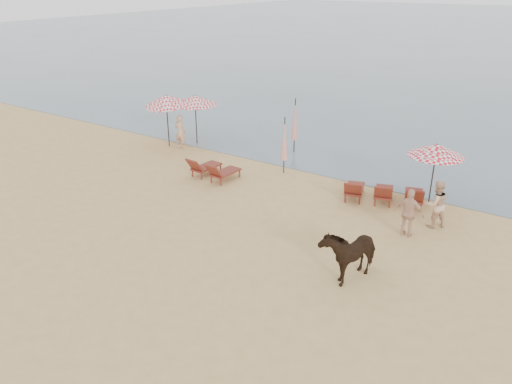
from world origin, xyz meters
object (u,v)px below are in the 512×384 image
Objects in this scene: cow at (349,251)px; umbrella_closed_right at (284,139)px; lounger_cluster_right at (384,192)px; umbrella_open_left_a at (195,100)px; umbrella_open_left_b at (166,100)px; umbrella_open_right at (436,150)px; umbrella_closed_left at (295,120)px; beachgoer_right_b at (409,213)px; lounger_cluster_left at (212,169)px; beachgoer_right_a at (436,204)px; beachgoer_left at (180,132)px.

umbrella_closed_right is at bearing 147.85° from cow.
lounger_cluster_right is 1.28× the size of umbrella_open_left_a.
umbrella_open_left_b is 1.12× the size of umbrella_open_right.
umbrella_closed_left reaches higher than umbrella_closed_right.
umbrella_open_left_b is (-10.96, 0.59, 1.82)m from lounger_cluster_right.
umbrella_closed_right is 1.50× the size of beachgoer_right_b.
umbrella_closed_right is at bearing 49.87° from lounger_cluster_left.
lounger_cluster_right is 1.33× the size of umbrella_open_right.
beachgoer_right_b is at bearing 21.56° from beachgoer_right_a.
umbrella_closed_left is at bearing -36.57° from beachgoer_right_b.
umbrella_open_left_b reaches higher than umbrella_closed_left.
beachgoer_right_b is (11.76, -2.62, -0.02)m from beachgoer_left.
lounger_cluster_right is 2.32m from umbrella_open_right.
lounger_cluster_left is at bearing -133.84° from umbrella_closed_right.
beachgoer_right_a is at bearing 158.75° from beachgoer_left.
umbrella_open_right reaches higher than beachgoer_left.
umbrella_open_left_a is 1.51× the size of beachgoer_right_b.
lounger_cluster_right reaches higher than lounger_cluster_left.
beachgoer_left is at bearing 159.89° from lounger_cluster_right.
umbrella_closed_left is (5.48, 2.54, -0.68)m from umbrella_open_left_b.
umbrella_open_left_b is (-4.35, 2.15, 1.83)m from lounger_cluster_left.
umbrella_closed_left is 1.58× the size of beachgoer_right_a.
umbrella_open_left_a is 1.50× the size of beachgoer_right_a.
umbrella_open_left_a is 1.01× the size of umbrella_closed_right.
umbrella_open_left_b reaches higher than lounger_cluster_left.
lounger_cluster_right is at bearing -7.51° from umbrella_closed_right.
umbrella_closed_right reaches higher than umbrella_open_right.
cow is at bearing -52.22° from umbrella_closed_left.
umbrella_open_left_a is at bearing -113.63° from beachgoer_left.
umbrella_open_right reaches higher than beachgoer_right_b.
umbrella_closed_left is at bearing 142.03° from cow.
beachgoer_left is (-10.23, 0.63, 0.40)m from lounger_cluster_right.
umbrella_open_left_a is (-3.46, 3.17, 1.76)m from lounger_cluster_left.
umbrella_closed_left is at bearing 26.09° from umbrella_open_left_a.
umbrella_closed_left is at bearing 3.32° from umbrella_open_left_b.
umbrella_closed_left is 1.55× the size of beachgoer_left.
beachgoer_right_b is (8.14, -0.42, 0.39)m from lounger_cluster_left.
lounger_cluster_right is at bearing 162.20° from beachgoer_left.
umbrella_open_right is at bearing 166.14° from beachgoer_left.
lounger_cluster_left is at bearing 134.50° from beachgoer_left.
umbrella_open_left_b reaches higher than umbrella_open_right.
umbrella_closed_right is at bearing 155.92° from lounger_cluster_right.
cow is (0.90, -5.11, 0.34)m from lounger_cluster_right.
lounger_cluster_left is 0.73× the size of umbrella_closed_right.
umbrella_open_right is at bearing 3.32° from umbrella_open_left_a.
umbrella_open_right is at bearing -113.14° from beachgoer_right_a.
umbrella_open_left_a is at bearing 162.77° from cow.
lounger_cluster_left is 4.96m from umbrella_closed_left.
beachgoer_left is at bearing 166.96° from cow.
lounger_cluster_left is at bearing -103.50° from umbrella_closed_left.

